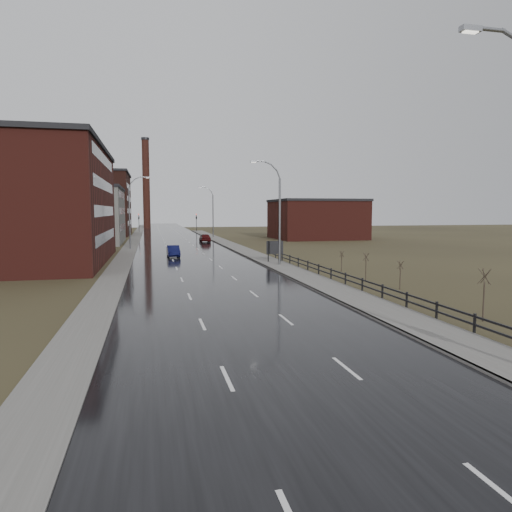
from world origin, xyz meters
TOP-DOWN VIEW (x-y plane):
  - ground at (0.00, 0.00)m, footprint 320.00×320.00m
  - road at (0.00, 60.00)m, footprint 14.00×300.00m
  - sidewalk_right at (8.60, 35.00)m, footprint 3.20×180.00m
  - curb_right at (7.08, 35.00)m, footprint 0.16×180.00m
  - sidewalk_left at (-8.20, 60.00)m, footprint 2.40×260.00m
  - warehouse_near at (-20.99, 45.00)m, footprint 22.44×28.56m
  - warehouse_mid at (-17.99, 78.00)m, footprint 16.32×20.40m
  - warehouse_far at (-22.99, 108.00)m, footprint 26.52×24.48m
  - building_right at (30.30, 82.00)m, footprint 18.36×16.32m
  - smokestack at (-6.00, 150.00)m, footprint 2.70×2.70m
  - streetlight_right_mid at (8.50, 36.00)m, footprint 3.36×0.28m
  - streetlight_left at (-7.70, 62.00)m, footprint 3.36×0.28m
  - streetlight_right_far at (8.50, 90.00)m, footprint 3.36×0.28m
  - guardrail at (10.30, 18.31)m, footprint 0.10×53.05m
  - shrub_c at (12.74, 9.38)m, footprint 0.68×0.72m
  - shrub_d at (13.73, 19.60)m, footprint 0.53×0.56m
  - shrub_e at (13.35, 24.56)m, footprint 0.56×0.60m
  - shrub_f at (13.55, 30.21)m, footprint 0.49×0.52m
  - billboard at (9.10, 39.05)m, footprint 2.00×0.17m
  - traffic_light_left at (-8.00, 120.00)m, footprint 0.58×2.73m
  - traffic_light_right at (8.00, 120.00)m, footprint 0.58×2.73m
  - car_near at (-2.03, 48.64)m, footprint 1.64×4.46m
  - car_far at (5.36, 76.27)m, footprint 1.93×4.78m

SIDE VIEW (x-z plane):
  - ground at x=0.00m, z-range 0.00..0.00m
  - road at x=0.00m, z-range 0.00..0.06m
  - sidewalk_left at x=-8.20m, z-range 0.00..0.12m
  - sidewalk_right at x=8.60m, z-range 0.00..0.18m
  - curb_right at x=7.08m, z-range 0.00..0.18m
  - guardrail at x=10.30m, z-range 0.16..1.26m
  - car_near at x=-2.03m, z-range 0.00..1.46m
  - car_far at x=5.36m, z-range 0.00..1.63m
  - shrub_f at x=13.55m, z-range 0.06..2.12m
  - shrub_d at x=13.73m, z-range 0.07..2.28m
  - shrub_e at x=13.35m, z-range 0.07..2.46m
  - shrub_c at x=12.74m, z-range 0.09..3.01m
  - billboard at x=9.10m, z-range 0.44..3.01m
  - building_right at x=30.30m, z-range 0.01..8.51m
  - traffic_light_left at x=-8.00m, z-range 1.95..7.25m
  - traffic_light_right at x=8.00m, z-range 1.95..7.25m
  - warehouse_mid at x=-17.99m, z-range 0.01..10.51m
  - streetlight_right_mid at x=8.50m, z-range 0.16..11.51m
  - streetlight_left at x=-7.70m, z-range 0.16..11.51m
  - streetlight_right_far at x=8.50m, z-range 0.16..11.51m
  - warehouse_near at x=-20.99m, z-range 0.01..13.51m
  - warehouse_far at x=-22.99m, z-range 0.01..15.51m
  - smokestack at x=-6.00m, z-range 0.15..30.85m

